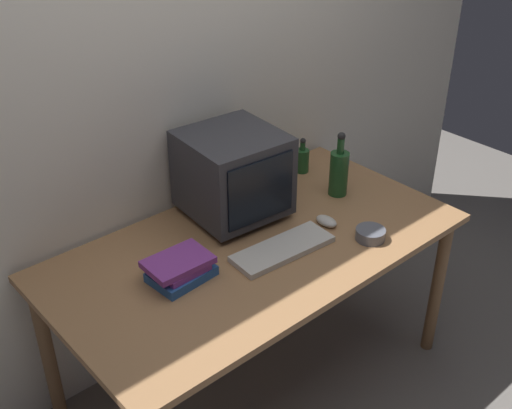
# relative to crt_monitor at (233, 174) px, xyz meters

# --- Properties ---
(ground_plane) EXTENTS (6.00, 6.00, 0.00)m
(ground_plane) POSITION_rel_crt_monitor_xyz_m (-0.08, -0.23, -0.95)
(ground_plane) COLOR slate
(back_wall) EXTENTS (4.00, 0.08, 2.50)m
(back_wall) POSITION_rel_crt_monitor_xyz_m (-0.08, 0.27, 0.30)
(back_wall) COLOR silver
(back_wall) RESTS_ON ground
(desk) EXTENTS (1.66, 0.89, 0.76)m
(desk) POSITION_rel_crt_monitor_xyz_m (-0.08, -0.23, -0.27)
(desk) COLOR #9E7047
(desk) RESTS_ON ground
(crt_monitor) EXTENTS (0.41, 0.41, 0.37)m
(crt_monitor) POSITION_rel_crt_monitor_xyz_m (0.00, 0.00, 0.00)
(crt_monitor) COLOR #333338
(crt_monitor) RESTS_ON desk
(keyboard) EXTENTS (0.43, 0.18, 0.02)m
(keyboard) POSITION_rel_crt_monitor_xyz_m (-0.03, -0.34, -0.18)
(keyboard) COLOR beige
(keyboard) RESTS_ON desk
(computer_mouse) EXTENTS (0.06, 0.10, 0.04)m
(computer_mouse) POSITION_rel_crt_monitor_xyz_m (0.23, -0.32, -0.17)
(computer_mouse) COLOR beige
(computer_mouse) RESTS_ON desk
(bottle_tall) EXTENTS (0.08, 0.08, 0.30)m
(bottle_tall) POSITION_rel_crt_monitor_xyz_m (0.46, -0.17, -0.08)
(bottle_tall) COLOR #1E4C23
(bottle_tall) RESTS_ON desk
(bottle_short) EXTENTS (0.07, 0.07, 0.17)m
(bottle_short) POSITION_rel_crt_monitor_xyz_m (0.49, 0.08, -0.13)
(bottle_short) COLOR #1E4C23
(bottle_short) RESTS_ON desk
(book_stack) EXTENTS (0.24, 0.18, 0.09)m
(book_stack) POSITION_rel_crt_monitor_xyz_m (-0.43, -0.22, -0.15)
(book_stack) COLOR #28569E
(book_stack) RESTS_ON desk
(cd_spindle) EXTENTS (0.12, 0.12, 0.04)m
(cd_spindle) POSITION_rel_crt_monitor_xyz_m (0.29, -0.51, -0.17)
(cd_spindle) COLOR #595B66
(cd_spindle) RESTS_ON desk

